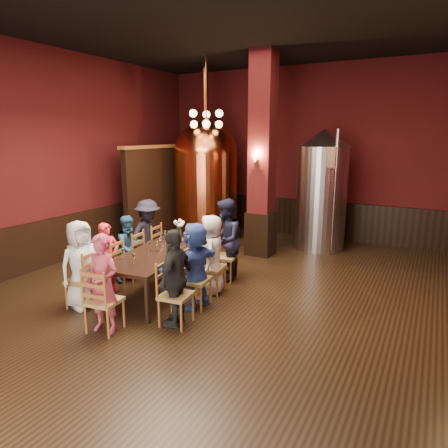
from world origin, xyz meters
The scene contains 39 objects.
room centered at (0.00, 0.00, 2.25)m, with size 10.00×10.02×4.50m.
wainscot_back centered at (0.00, 4.96, 0.50)m, with size 7.90×0.08×1.00m, color black.
wainscot_left centered at (-3.96, 0.00, 0.50)m, with size 0.08×9.90×1.00m, color black.
column centered at (-0.30, 2.80, 2.25)m, with size 0.58×0.58×4.50m, color #450E11.
partition centered at (-3.20, 3.20, 1.20)m, with size 0.22×3.50×2.40m, color black.
pendant_cluster centered at (-1.80, 2.90, 3.10)m, with size 0.90×0.90×1.70m, color #A57226, non-canonical shape.
sconce_column centered at (-0.30, 2.50, 2.20)m, with size 0.20×0.20×0.36m, color black, non-canonical shape.
dining_table centered at (-0.96, -0.18, 0.69)m, with size 1.28×2.50×0.75m.
chair_0 centered at (-1.68, -1.28, 0.46)m, with size 0.46×0.46×0.92m, color #935B25, non-canonical shape.
person_0 centered at (-1.68, -1.28, 0.72)m, with size 0.70×0.46×1.43m, color silver.
chair_1 centered at (-1.76, -0.61, 0.46)m, with size 0.46×0.46×0.92m, color #935B25, non-canonical shape.
person_1 centered at (-1.76, -0.61, 0.63)m, with size 0.46×0.30×1.26m, color red.
chair_2 centered at (-1.84, 0.04, 0.46)m, with size 0.46×0.46×0.92m, color #935B25, non-canonical shape.
person_2 centered at (-1.84, 0.04, 0.63)m, with size 0.61×0.30×1.26m, color navy.
chair_3 centered at (-1.92, 0.71, 0.46)m, with size 0.46×0.46×0.92m, color #935B25, non-canonical shape.
person_3 centered at (-1.92, 0.71, 0.73)m, with size 0.94×0.54×1.46m, color black.
chair_4 centered at (0.01, -1.08, 0.46)m, with size 0.46×0.46×0.92m, color #935B25, non-canonical shape.
person_4 centered at (0.01, -1.08, 0.72)m, with size 0.85×0.35×1.45m, color black.
chair_5 centered at (-0.07, -0.41, 0.46)m, with size 0.46×0.46×0.92m, color #935B25, non-canonical shape.
person_5 centered at (-0.07, -0.41, 0.70)m, with size 1.30×0.42×1.41m, color #3A57AE.
chair_6 centered at (-0.15, 0.24, 0.46)m, with size 0.46×0.46×0.92m, color #935B25, non-canonical shape.
person_6 centered at (-0.15, 0.24, 0.70)m, with size 0.68×0.44×1.40m, color beige.
chair_7 centered at (-0.23, 0.91, 0.46)m, with size 0.46×0.46×0.92m, color #935B25, non-canonical shape.
person_7 centered at (-0.23, 0.91, 0.79)m, with size 0.76×0.38×1.57m, color black.
chair_8 centered at (-0.77, -1.72, 0.46)m, with size 0.46×0.46×0.92m, color #935B25, non-canonical shape.
person_8 centered at (-0.77, -1.72, 0.71)m, with size 0.52×0.34×1.42m, color #A33647.
copper_kettle centered at (-2.20, 3.53, 1.59)m, with size 1.98×1.98×4.36m.
steel_vessel centered at (0.78, 3.93, 1.43)m, with size 1.27×1.27×2.87m.
rose_vase centered at (-1.21, 0.79, 0.99)m, with size 0.21×0.21×0.36m.
wine_glass_0 centered at (-1.01, -0.18, 0.83)m, with size 0.07×0.07×0.17m, color white, non-canonical shape.
wine_glass_1 centered at (-1.22, -0.81, 0.83)m, with size 0.07×0.07×0.17m, color white, non-canonical shape.
wine_glass_2 centered at (-1.29, 0.33, 0.83)m, with size 0.07×0.07×0.17m, color white, non-canonical shape.
wine_glass_3 centered at (-0.74, 0.22, 0.83)m, with size 0.07×0.07×0.17m, color white, non-canonical shape.
wine_glass_4 centered at (-1.11, 0.07, 0.83)m, with size 0.07×0.07×0.17m, color white, non-canonical shape.
wine_glass_5 centered at (-0.64, -0.19, 0.83)m, with size 0.07×0.07×0.17m, color white, non-canonical shape.
wine_glass_6 centered at (-1.13, -0.24, 0.83)m, with size 0.07×0.07×0.17m, color white, non-canonical shape.
wine_glass_7 centered at (-0.87, -0.94, 0.83)m, with size 0.07×0.07×0.17m, color white, non-canonical shape.
wine_glass_8 centered at (-0.90, 0.12, 0.83)m, with size 0.07×0.07×0.17m, color white, non-canonical shape.
wine_glass_9 centered at (-1.35, 0.54, 0.83)m, with size 0.07×0.07×0.17m, color white, non-canonical shape.
Camera 1 is at (3.19, -5.55, 2.76)m, focal length 32.00 mm.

